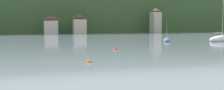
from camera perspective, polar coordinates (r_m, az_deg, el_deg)
name	(u,v)px	position (r m, az deg, el deg)	size (l,w,h in m)	color
wooded_hillside	(26,18)	(144.87, -17.69, 5.55)	(352.00, 62.80, 37.60)	#38562D
shore_building_westcentral	(51,25)	(103.15, -12.82, 4.13)	(5.15, 4.11, 6.99)	beige
shore_building_central	(80,24)	(104.68, -6.89, 4.37)	(5.03, 4.23, 7.57)	beige
shore_building_eastcentral	(155,21)	(115.55, 9.19, 5.05)	(3.59, 4.87, 10.46)	#BCB29E
sailboat_far_5	(222,39)	(64.12, 22.27, 1.11)	(8.44, 4.62, 10.36)	white
sailboat_far_7	(167,40)	(59.38, 11.49, 0.94)	(3.37, 3.94, 4.40)	teal
mooring_buoy_near	(115,50)	(39.94, 0.74, -0.97)	(0.52, 0.52, 0.52)	red
mooring_buoy_far	(89,62)	(26.67, -4.88, -3.71)	(0.52, 0.52, 0.52)	orange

